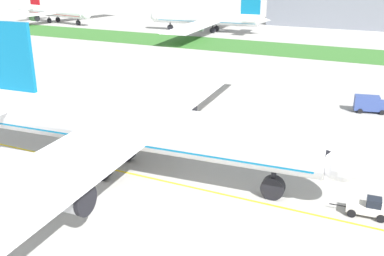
# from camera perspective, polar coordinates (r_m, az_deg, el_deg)

# --- Properties ---
(ground_plane) EXTENTS (600.00, 600.00, 0.00)m
(ground_plane) POSITION_cam_1_polar(r_m,az_deg,el_deg) (58.44, -13.21, -6.51)
(ground_plane) COLOR #ADAAA5
(ground_plane) RESTS_ON ground
(apron_taxi_line) EXTENTS (280.00, 0.36, 0.01)m
(apron_taxi_line) POSITION_cam_1_polar(r_m,az_deg,el_deg) (61.14, -11.00, -5.07)
(apron_taxi_line) COLOR yellow
(apron_taxi_line) RESTS_ON ground
(grass_median_strip) EXTENTS (320.00, 24.00, 0.10)m
(grass_median_strip) POSITION_cam_1_polar(r_m,az_deg,el_deg) (147.36, 11.93, 9.85)
(grass_median_strip) COLOR #38722D
(grass_median_strip) RESTS_ON ground
(airliner_foreground) EXTENTS (56.58, 89.72, 18.80)m
(airliner_foreground) POSITION_cam_1_polar(r_m,az_deg,el_deg) (56.75, -7.80, 0.08)
(airliner_foreground) COLOR white
(airliner_foreground) RESTS_ON ground
(pushback_tug) EXTENTS (6.09, 2.54, 2.19)m
(pushback_tug) POSITION_cam_1_polar(r_m,az_deg,el_deg) (52.61, 21.71, -9.46)
(pushback_tug) COLOR white
(pushback_tug) RESTS_ON ground
(ground_crew_marshaller_front) EXTENTS (0.58, 0.31, 1.66)m
(ground_crew_marshaller_front) POSITION_cam_1_polar(r_m,az_deg,el_deg) (61.69, -21.09, -4.87)
(ground_crew_marshaller_front) COLOR black
(ground_crew_marshaller_front) RESTS_ON ground
(service_truck_baggage_loader) EXTENTS (6.03, 3.26, 3.15)m
(service_truck_baggage_loader) POSITION_cam_1_polar(r_m,az_deg,el_deg) (88.04, 21.91, 2.92)
(service_truck_baggage_loader) COLOR #33478C
(service_truck_baggage_loader) RESTS_ON ground
(parked_airliner_far_left) EXTENTS (45.64, 73.40, 14.75)m
(parked_airliner_far_left) POSITION_cam_1_polar(r_m,az_deg,el_deg) (220.75, -17.11, 14.09)
(parked_airliner_far_left) COLOR white
(parked_airliner_far_left) RESTS_ON ground
(parked_airliner_far_centre) EXTENTS (50.33, 81.04, 15.07)m
(parked_airliner_far_centre) POSITION_cam_1_polar(r_m,az_deg,el_deg) (182.48, 2.17, 13.83)
(parked_airliner_far_centre) COLOR white
(parked_airliner_far_centre) RESTS_ON ground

